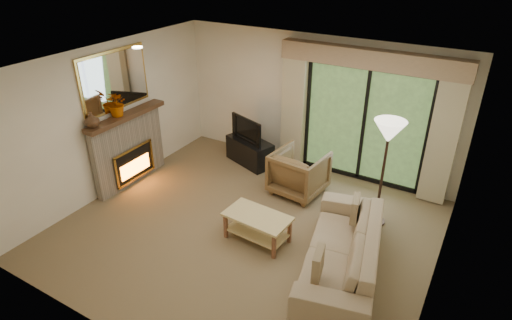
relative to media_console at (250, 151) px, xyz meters
The scene contains 22 objects.
floor 2.26m from the media_console, 60.38° to the right, with size 5.50×5.50×0.00m, color olive.
ceiling 3.25m from the media_console, 60.38° to the right, with size 5.50×5.50×0.00m, color silver.
wall_back 1.62m from the media_console, 26.38° to the left, with size 5.00×5.00×0.00m, color beige.
wall_front 4.70m from the media_console, 76.01° to the right, with size 5.00×5.00×0.00m, color beige.
wall_left 2.76m from the media_console, 130.09° to the right, with size 5.00×5.00×0.00m, color beige.
wall_right 4.45m from the media_console, 26.81° to the right, with size 5.00×5.00×0.00m, color beige.
fireplace 2.36m from the media_console, 131.00° to the right, with size 0.24×1.70×1.37m, color slate, non-canonical shape.
mirror 2.92m from the media_console, 132.55° to the right, with size 0.07×1.45×1.02m, color gold, non-canonical shape.
sliding_door 2.33m from the media_console, 13.34° to the left, with size 2.26×0.10×2.16m, color black, non-canonical shape.
curtain_left 1.27m from the media_console, 27.20° to the left, with size 0.45×0.18×2.35m, color tan.
curtain_right 3.61m from the media_console, ahead, with size 0.45×0.18×2.35m, color tan.
cornice 2.98m from the media_console, 11.00° to the left, with size 3.20×0.24×0.32m, color #9F8060.
media_console is the anchor object (origin of this frame).
tv 0.50m from the media_console, 90.00° to the right, with size 0.86×0.11×0.49m, color black.
armchair 1.45m from the media_console, 21.67° to the right, with size 0.86×0.88×0.80m, color brown.
sofa 3.42m from the media_console, 37.31° to the right, with size 2.39×0.93×0.70m, color #9E8867.
pillow_near 3.83m from the media_console, 46.29° to the right, with size 0.10×0.37×0.37m, color brown.
pillow_far 2.99m from the media_console, 27.67° to the right, with size 0.10×0.37×0.37m, color brown.
coffee_table 2.51m from the media_console, 56.36° to the right, with size 0.99×0.54×0.44m, color tan, non-canonical shape.
floor_lamp 2.98m from the media_console, 14.46° to the right, with size 0.47×0.47×1.77m, color white, non-canonical shape.
vase 3.12m from the media_console, 121.65° to the right, with size 0.24×0.24×0.25m, color #432A19.
branches 2.75m from the media_console, 128.70° to the right, with size 0.40×0.35×0.45m, color #AB4902.
Camera 1 is at (2.90, -4.67, 4.13)m, focal length 30.00 mm.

